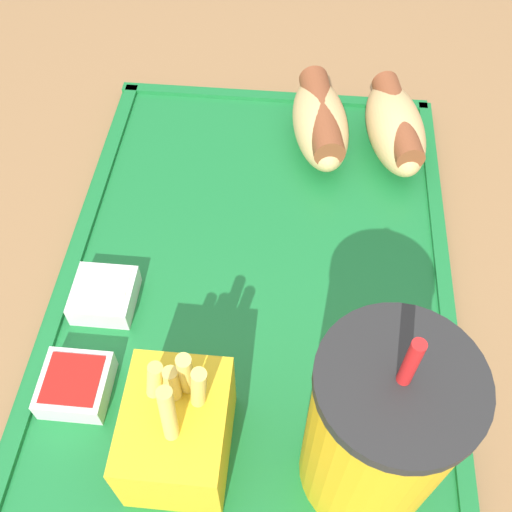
% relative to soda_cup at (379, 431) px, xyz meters
% --- Properties ---
extents(dining_table, '(1.16, 0.92, 0.78)m').
position_rel_soda_cup_xyz_m(dining_table, '(-0.14, -0.09, -0.47)').
color(dining_table, olive).
rests_on(dining_table, ground_plane).
extents(food_tray, '(0.46, 0.31, 0.01)m').
position_rel_soda_cup_xyz_m(food_tray, '(-0.15, -0.08, -0.08)').
color(food_tray, '#197233').
rests_on(food_tray, dining_table).
extents(soda_cup, '(0.09, 0.09, 0.17)m').
position_rel_soda_cup_xyz_m(soda_cup, '(0.00, 0.00, 0.00)').
color(soda_cup, gold).
rests_on(soda_cup, food_tray).
extents(hot_dog_far, '(0.12, 0.07, 0.05)m').
position_rel_soda_cup_xyz_m(hot_dog_far, '(-0.31, 0.03, -0.04)').
color(hot_dog_far, '#DBB270').
rests_on(hot_dog_far, food_tray).
extents(hot_dog_near, '(0.12, 0.07, 0.05)m').
position_rel_soda_cup_xyz_m(hot_dog_near, '(-0.31, -0.04, -0.04)').
color(hot_dog_near, '#DBB270').
rests_on(hot_dog_near, food_tray).
extents(fries_carton, '(0.08, 0.06, 0.11)m').
position_rel_soda_cup_xyz_m(fries_carton, '(-0.00, -0.12, -0.04)').
color(fries_carton, gold).
rests_on(fries_carton, food_tray).
extents(sauce_cup_mayo, '(0.05, 0.05, 0.02)m').
position_rel_soda_cup_xyz_m(sauce_cup_mayo, '(-0.11, -0.20, -0.06)').
color(sauce_cup_mayo, silver).
rests_on(sauce_cup_mayo, food_tray).
extents(sauce_cup_ketchup, '(0.05, 0.05, 0.02)m').
position_rel_soda_cup_xyz_m(sauce_cup_ketchup, '(-0.04, -0.20, -0.06)').
color(sauce_cup_ketchup, silver).
rests_on(sauce_cup_ketchup, food_tray).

